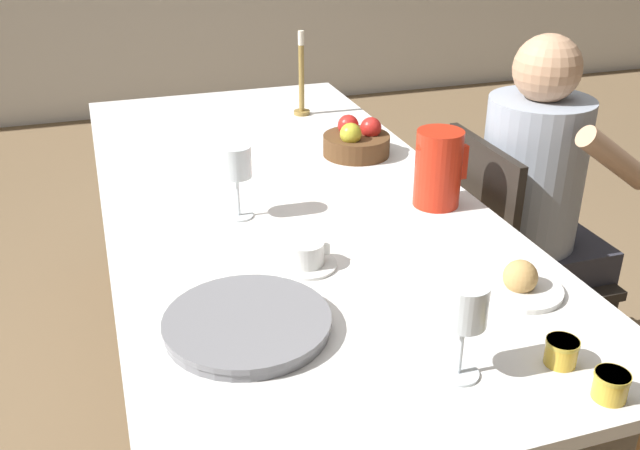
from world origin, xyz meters
name	(u,v)px	position (x,y,z in m)	size (l,w,h in m)	color
ground_plane	(289,404)	(0.00, 0.00, 0.00)	(20.00, 20.00, 0.00)	#7F6647
dining_table	(285,220)	(0.00, 0.00, 0.67)	(0.98, 2.15, 0.75)	white
chair_person_side	(508,264)	(0.68, -0.12, 0.47)	(0.42, 0.42, 0.88)	black
person_seated	(540,194)	(0.77, -0.11, 0.69)	(0.39, 0.41, 1.17)	#33333D
red_pitcher	(438,168)	(0.37, -0.20, 0.86)	(0.15, 0.12, 0.21)	red
wine_glass_water	(236,165)	(-0.15, -0.11, 0.90)	(0.08, 0.08, 0.19)	white
wine_glass_juice	(465,310)	(0.08, -0.87, 0.89)	(0.08, 0.08, 0.19)	white
teacup_near_person	(306,256)	(-0.06, -0.42, 0.78)	(0.14, 0.14, 0.06)	white
serving_tray	(247,324)	(-0.25, -0.62, 0.77)	(0.33, 0.33, 0.03)	gray
bread_plate	(519,283)	(0.34, -0.66, 0.77)	(0.19, 0.19, 0.07)	white
jam_jar_amber	(611,384)	(0.29, -1.01, 0.78)	(0.06, 0.06, 0.05)	gold
jam_jar_red	(562,351)	(0.27, -0.90, 0.78)	(0.06, 0.06, 0.05)	gold
fruit_bowl	(356,141)	(0.30, 0.22, 0.80)	(0.21, 0.21, 0.12)	brown
candlestick_tall	(302,83)	(0.26, 0.68, 0.87)	(0.06, 0.06, 0.30)	olive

